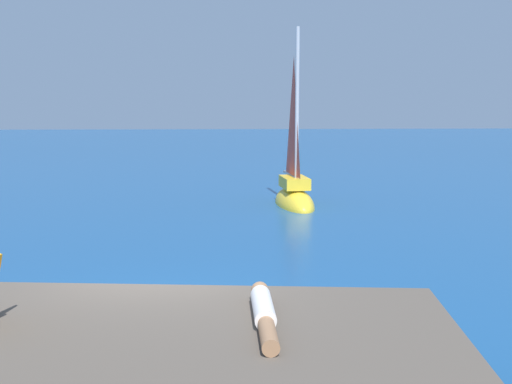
% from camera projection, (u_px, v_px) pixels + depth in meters
% --- Properties ---
extents(ground_plane, '(160.00, 160.00, 0.00)m').
position_uv_depth(ground_plane, '(164.00, 330.00, 9.09)').
color(ground_plane, navy).
extents(shore_ledge, '(7.79, 4.38, 1.02)m').
position_uv_depth(shore_ledge, '(114.00, 381.00, 6.30)').
color(shore_ledge, brown).
rests_on(shore_ledge, ground).
extents(boulder_seaward, '(1.67, 1.49, 1.02)m').
position_uv_depth(boulder_seaward, '(168.00, 345.00, 8.49)').
color(boulder_seaward, '#4F4A48').
rests_on(boulder_seaward, ground).
extents(boulder_inland, '(1.42, 1.41, 0.76)m').
position_uv_depth(boulder_inland, '(248.00, 349.00, 8.36)').
color(boulder_inland, brown).
rests_on(boulder_inland, ground).
extents(sailboat_near, '(1.47, 3.60, 6.58)m').
position_uv_depth(sailboat_near, '(294.00, 195.00, 20.52)').
color(sailboat_near, yellow).
rests_on(sailboat_near, ground).
extents(person_sunbather, '(0.24, 1.76, 0.25)m').
position_uv_depth(person_sunbather, '(264.00, 311.00, 6.60)').
color(person_sunbather, white).
rests_on(person_sunbather, shore_ledge).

